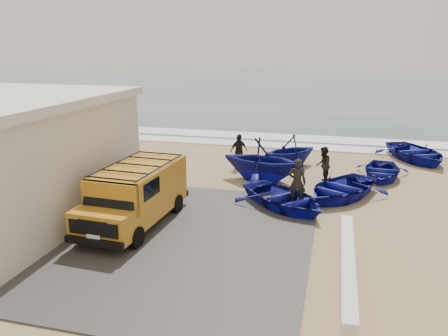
# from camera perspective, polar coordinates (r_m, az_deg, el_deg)

# --- Properties ---
(ground) EXTENTS (160.00, 160.00, 0.00)m
(ground) POSITION_cam_1_polar(r_m,az_deg,el_deg) (15.80, -2.93, -6.33)
(ground) COLOR #A1875D
(slab) EXTENTS (12.00, 10.00, 0.05)m
(slab) POSITION_cam_1_polar(r_m,az_deg,el_deg) (14.80, -12.77, -8.19)
(slab) COLOR #423F3C
(slab) RESTS_ON ground
(ocean) EXTENTS (180.00, 88.00, 0.01)m
(ocean) POSITION_cam_1_polar(r_m,az_deg,el_deg) (70.34, 11.01, 10.71)
(ocean) COLOR #385166
(ocean) RESTS_ON ground
(surf_line) EXTENTS (180.00, 1.60, 0.06)m
(surf_line) POSITION_cam_1_polar(r_m,az_deg,el_deg) (26.98, 4.68, 3.10)
(surf_line) COLOR white
(surf_line) RESTS_ON ground
(surf_wash) EXTENTS (180.00, 2.20, 0.04)m
(surf_wash) POSITION_cam_1_polar(r_m,az_deg,el_deg) (29.39, 5.52, 4.12)
(surf_wash) COLOR white
(surf_wash) RESTS_ON ground
(parapet) EXTENTS (0.35, 6.00, 0.55)m
(parapet) POSITION_cam_1_polar(r_m,az_deg,el_deg) (12.34, 15.82, -12.21)
(parapet) COLOR silver
(parapet) RESTS_ON ground
(van) EXTENTS (2.17, 4.94, 2.08)m
(van) POSITION_cam_1_polar(r_m,az_deg,el_deg) (15.06, -11.43, -3.23)
(van) COLOR orange
(van) RESTS_ON ground
(boat_near_left) EXTENTS (4.74, 4.66, 0.80)m
(boat_near_left) POSITION_cam_1_polar(r_m,az_deg,el_deg) (16.57, 7.81, -3.90)
(boat_near_left) COLOR navy
(boat_near_left) RESTS_ON ground
(boat_near_right) EXTENTS (4.44, 4.87, 0.83)m
(boat_near_right) POSITION_cam_1_polar(r_m,az_deg,el_deg) (18.12, 15.03, -2.53)
(boat_near_right) COLOR navy
(boat_near_right) RESTS_ON ground
(boat_mid_left) EXTENTS (4.31, 3.91, 1.97)m
(boat_mid_left) POSITION_cam_1_polar(r_m,az_deg,el_deg) (19.60, 5.06, 1.09)
(boat_mid_left) COLOR navy
(boat_mid_left) RESTS_ON ground
(boat_mid_right) EXTENTS (2.77, 3.62, 0.70)m
(boat_mid_right) POSITION_cam_1_polar(r_m,az_deg,el_deg) (21.33, 19.89, -0.37)
(boat_mid_right) COLOR navy
(boat_mid_right) RESTS_ON ground
(boat_far_left) EXTENTS (4.10, 4.10, 1.64)m
(boat_far_left) POSITION_cam_1_polar(r_m,az_deg,el_deg) (22.10, 8.59, 2.23)
(boat_far_left) COLOR navy
(boat_far_left) RESTS_ON ground
(boat_far_right) EXTENTS (4.59, 5.24, 0.90)m
(boat_far_right) POSITION_cam_1_polar(r_m,az_deg,el_deg) (25.21, 23.77, 1.87)
(boat_far_right) COLOR navy
(boat_far_right) RESTS_ON ground
(fisherman_front) EXTENTS (0.68, 0.45, 1.85)m
(fisherman_front) POSITION_cam_1_polar(r_m,az_deg,el_deg) (16.74, 9.52, -1.87)
(fisherman_front) COLOR black
(fisherman_front) RESTS_ON ground
(fisherman_middle) EXTENTS (0.70, 0.86, 1.65)m
(fisherman_middle) POSITION_cam_1_polar(r_m,az_deg,el_deg) (19.75, 12.81, 0.38)
(fisherman_middle) COLOR black
(fisherman_middle) RESTS_ON ground
(fisherman_back) EXTENTS (0.98, 1.00, 1.68)m
(fisherman_back) POSITION_cam_1_polar(r_m,az_deg,el_deg) (21.82, 1.94, 2.28)
(fisherman_back) COLOR black
(fisherman_back) RESTS_ON ground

